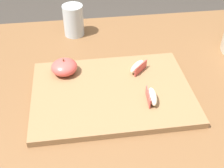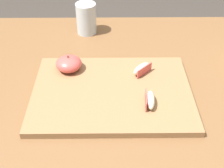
{
  "view_description": "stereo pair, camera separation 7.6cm",
  "coord_description": "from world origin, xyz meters",
  "px_view_note": "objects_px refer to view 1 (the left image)",
  "views": [
    {
      "loc": [
        -0.15,
        -0.61,
        1.26
      ],
      "look_at": [
        -0.06,
        -0.03,
        0.78
      ],
      "focal_mm": 47.37,
      "sensor_mm": 36.0,
      "label": 1
    },
    {
      "loc": [
        -0.07,
        -0.62,
        1.26
      ],
      "look_at": [
        -0.06,
        -0.03,
        0.78
      ],
      "focal_mm": 47.37,
      "sensor_mm": 36.0,
      "label": 2
    }
  ],
  "objects_px": {
    "cutting_board": "(112,92)",
    "apple_wedge_near_knife": "(138,67)",
    "apple_half_skin_up": "(64,67)",
    "drinking_glass_water": "(73,20)",
    "apple_wedge_back": "(152,97)"
  },
  "relations": [
    {
      "from": "apple_half_skin_up",
      "to": "cutting_board",
      "type": "bearing_deg",
      "value": -37.17
    },
    {
      "from": "apple_half_skin_up",
      "to": "drinking_glass_water",
      "type": "distance_m",
      "value": 0.25
    },
    {
      "from": "apple_half_skin_up",
      "to": "apple_wedge_back",
      "type": "relative_size",
      "value": 1.15
    },
    {
      "from": "cutting_board",
      "to": "apple_wedge_near_knife",
      "type": "height_order",
      "value": "apple_wedge_near_knife"
    },
    {
      "from": "apple_wedge_near_knife",
      "to": "drinking_glass_water",
      "type": "xyz_separation_m",
      "value": [
        -0.17,
        0.26,
        0.02
      ]
    },
    {
      "from": "cutting_board",
      "to": "drinking_glass_water",
      "type": "relative_size",
      "value": 3.94
    },
    {
      "from": "cutting_board",
      "to": "apple_half_skin_up",
      "type": "bearing_deg",
      "value": 142.83
    },
    {
      "from": "cutting_board",
      "to": "drinking_glass_water",
      "type": "bearing_deg",
      "value": 104.23
    },
    {
      "from": "apple_wedge_near_knife",
      "to": "apple_wedge_back",
      "type": "relative_size",
      "value": 0.93
    },
    {
      "from": "cutting_board",
      "to": "apple_wedge_near_knife",
      "type": "bearing_deg",
      "value": 41.44
    },
    {
      "from": "apple_half_skin_up",
      "to": "drinking_glass_water",
      "type": "bearing_deg",
      "value": 81.6
    },
    {
      "from": "cutting_board",
      "to": "drinking_glass_water",
      "type": "distance_m",
      "value": 0.35
    },
    {
      "from": "apple_wedge_back",
      "to": "drinking_glass_water",
      "type": "distance_m",
      "value": 0.43
    },
    {
      "from": "apple_wedge_back",
      "to": "apple_wedge_near_knife",
      "type": "bearing_deg",
      "value": 94.15
    },
    {
      "from": "cutting_board",
      "to": "apple_half_skin_up",
      "type": "distance_m",
      "value": 0.15
    }
  ]
}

